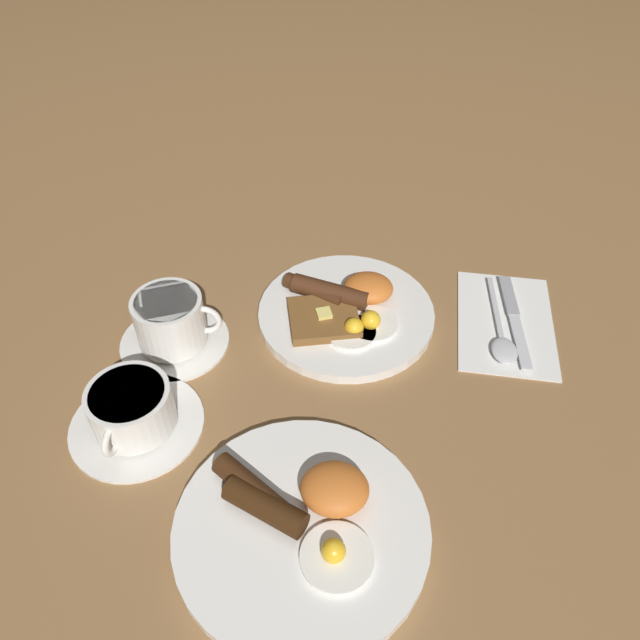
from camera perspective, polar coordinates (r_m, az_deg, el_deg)
The scene contains 8 objects.
ground_plane at distance 0.90m, azimuth 2.38°, elevation 0.23°, with size 3.00×3.00×0.00m, color olive.
breakfast_plate_near at distance 0.89m, azimuth 2.35°, elevation 0.92°, with size 0.25×0.25×0.05m.
breakfast_plate_far at distance 0.69m, azimuth -1.64°, elevation -17.97°, with size 0.27×0.27×0.05m.
teacup_near at distance 0.86m, azimuth -13.41°, elevation -0.39°, with size 0.15×0.15×0.08m.
teacup_far at distance 0.78m, azimuth -16.77°, elevation -8.07°, with size 0.16×0.16×0.06m.
napkin at distance 0.92m, azimuth 16.60°, elevation -0.16°, with size 0.13×0.21×0.01m, color white.
knife at distance 0.93m, azimuth 17.27°, elevation 0.46°, with size 0.03×0.19×0.01m.
spoon at distance 0.89m, azimuth 16.34°, elevation -1.87°, with size 0.04×0.18×0.01m.
Camera 1 is at (-0.04, 0.65, 0.62)m, focal length 35.00 mm.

